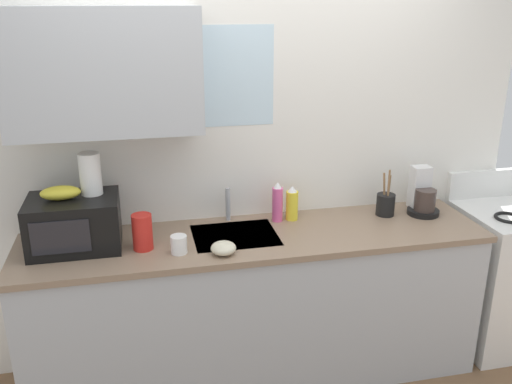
% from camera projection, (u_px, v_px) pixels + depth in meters
% --- Properties ---
extents(kitchen_wall_assembly, '(3.34, 0.42, 2.50)m').
position_uv_depth(kitchen_wall_assembly, '(221.00, 143.00, 3.14)').
color(kitchen_wall_assembly, white).
rests_on(kitchen_wall_assembly, ground).
extents(counter_unit, '(2.57, 0.63, 0.90)m').
position_uv_depth(counter_unit, '(256.00, 305.00, 3.18)').
color(counter_unit, '#B2B7BC').
rests_on(counter_unit, ground).
extents(sink_faucet, '(0.03, 0.03, 0.20)m').
position_uv_depth(sink_faucet, '(228.00, 204.00, 3.19)').
color(sink_faucet, '#B2B5BA').
rests_on(sink_faucet, counter_unit).
extents(stove_range, '(0.60, 0.60, 1.08)m').
position_uv_depth(stove_range, '(504.00, 275.00, 3.51)').
color(stove_range, white).
rests_on(stove_range, ground).
extents(microwave, '(0.46, 0.35, 0.27)m').
position_uv_depth(microwave, '(74.00, 223.00, 2.84)').
color(microwave, black).
rests_on(microwave, counter_unit).
extents(banana_bunch, '(0.20, 0.11, 0.07)m').
position_uv_depth(banana_bunch, '(60.00, 193.00, 2.77)').
color(banana_bunch, gold).
rests_on(banana_bunch, microwave).
extents(paper_towel_roll, '(0.11, 0.11, 0.22)m').
position_uv_depth(paper_towel_roll, '(90.00, 174.00, 2.82)').
color(paper_towel_roll, white).
rests_on(paper_towel_roll, microwave).
extents(coffee_maker, '(0.19, 0.21, 0.28)m').
position_uv_depth(coffee_maker, '(422.00, 196.00, 3.31)').
color(coffee_maker, black).
rests_on(coffee_maker, counter_unit).
extents(dish_soap_bottle_pink, '(0.06, 0.06, 0.24)m').
position_uv_depth(dish_soap_bottle_pink, '(277.00, 203.00, 3.18)').
color(dish_soap_bottle_pink, '#E55999').
rests_on(dish_soap_bottle_pink, counter_unit).
extents(dish_soap_bottle_yellow, '(0.07, 0.07, 0.21)m').
position_uv_depth(dish_soap_bottle_yellow, '(292.00, 204.00, 3.21)').
color(dish_soap_bottle_yellow, yellow).
rests_on(dish_soap_bottle_yellow, counter_unit).
extents(cereal_canister, '(0.10, 0.10, 0.19)m').
position_uv_depth(cereal_canister, '(142.00, 232.00, 2.83)').
color(cereal_canister, red).
rests_on(cereal_canister, counter_unit).
extents(mug_white, '(0.08, 0.08, 0.09)m').
position_uv_depth(mug_white, '(179.00, 244.00, 2.80)').
color(mug_white, white).
rests_on(mug_white, counter_unit).
extents(utensil_crock, '(0.11, 0.11, 0.29)m').
position_uv_depth(utensil_crock, '(386.00, 204.00, 3.28)').
color(utensil_crock, black).
rests_on(utensil_crock, counter_unit).
extents(small_bowl, '(0.13, 0.13, 0.06)m').
position_uv_depth(small_bowl, '(223.00, 248.00, 2.79)').
color(small_bowl, beige).
rests_on(small_bowl, counter_unit).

